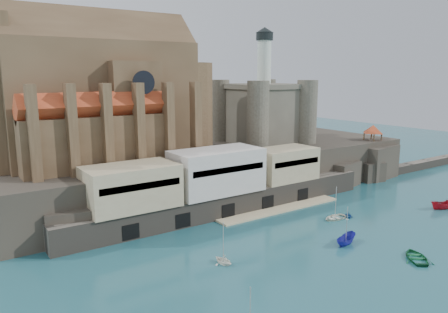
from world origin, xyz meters
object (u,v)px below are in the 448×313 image
castle_keep (262,110)px  pavilion (373,130)px  church (111,100)px  boat_2 (346,244)px

castle_keep → pavilion: bearing=-30.2°
church → pavilion: bearing=-13.5°
pavilion → castle_keep: bearing=149.8°
pavilion → boat_2: (-43.46, -28.01, -12.73)m
boat_2 → castle_keep: bearing=-36.7°
pavilion → church: bearing=166.5°
castle_keep → pavilion: (25.92, -15.08, -5.59)m
church → boat_2: 54.10m
church → boat_2: bearing=-62.7°
pavilion → boat_2: pavilion is taller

